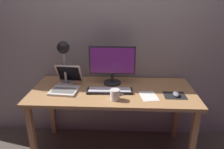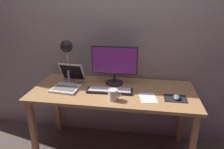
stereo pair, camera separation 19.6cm
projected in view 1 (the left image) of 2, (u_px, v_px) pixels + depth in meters
name	position (u px, v px, depth m)	size (l,w,h in m)	color
back_wall	(114.00, 27.00, 2.25)	(4.80, 0.06, 2.60)	#A8A099
desk	(113.00, 97.00, 2.10)	(1.60, 0.70, 0.74)	tan
monitor	(112.00, 63.00, 2.15)	(0.47, 0.18, 0.40)	#28282B
keyboard_main	(110.00, 91.00, 2.03)	(0.44, 0.15, 0.03)	black
laptop	(67.00, 82.00, 2.09)	(0.29, 0.37, 0.23)	silver
desk_lamp	(64.00, 55.00, 2.08)	(0.16, 0.16, 0.46)	beige
mousepad	(175.00, 95.00, 1.95)	(0.20, 0.16, 0.00)	black
mouse	(176.00, 94.00, 1.93)	(0.06, 0.10, 0.03)	slate
coffee_mug	(115.00, 95.00, 1.86)	(0.12, 0.09, 0.10)	white
paper_sheet_near_mouse	(149.00, 96.00, 1.94)	(0.15, 0.21, 0.00)	white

